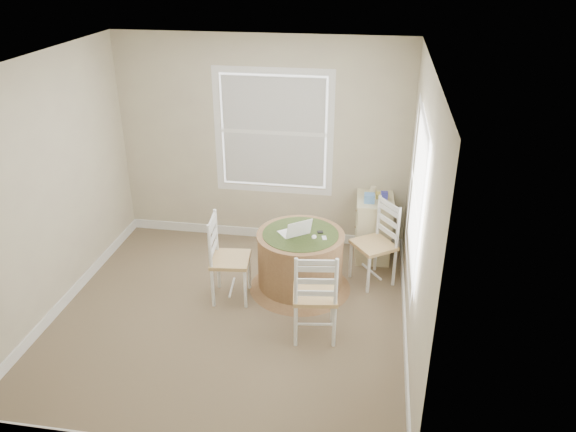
# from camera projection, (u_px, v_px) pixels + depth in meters

# --- Properties ---
(room) EXTENTS (3.64, 3.64, 2.64)m
(room) POSITION_uv_depth(u_px,v_px,m) (245.00, 197.00, 5.40)
(room) COLOR #7F6850
(room) RESTS_ON ground
(round_table) EXTENTS (1.14, 1.14, 0.68)m
(round_table) POSITION_uv_depth(u_px,v_px,m) (300.00, 258.00, 6.19)
(round_table) COLOR olive
(round_table) RESTS_ON ground
(chair_left) EXTENTS (0.44, 0.46, 0.95)m
(chair_left) POSITION_uv_depth(u_px,v_px,m) (230.00, 259.00, 5.97)
(chair_left) COLOR white
(chair_left) RESTS_ON ground
(chair_near) EXTENTS (0.47, 0.45, 0.95)m
(chair_near) POSITION_uv_depth(u_px,v_px,m) (315.00, 294.00, 5.37)
(chair_near) COLOR white
(chair_near) RESTS_ON ground
(chair_right) EXTENTS (0.57, 0.57, 0.95)m
(chair_right) POSITION_uv_depth(u_px,v_px,m) (374.00, 245.00, 6.26)
(chair_right) COLOR white
(chair_right) RESTS_ON ground
(laptop) EXTENTS (0.39, 0.39, 0.21)m
(laptop) POSITION_uv_depth(u_px,v_px,m) (295.00, 232.00, 6.04)
(laptop) COLOR white
(laptop) RESTS_ON round_table
(mouse) EXTENTS (0.07, 0.10, 0.03)m
(mouse) POSITION_uv_depth(u_px,v_px,m) (314.00, 237.00, 5.97)
(mouse) COLOR white
(mouse) RESTS_ON round_table
(phone) EXTENTS (0.06, 0.10, 0.02)m
(phone) POSITION_uv_depth(u_px,v_px,m) (324.00, 238.00, 5.96)
(phone) COLOR #B7BABF
(phone) RESTS_ON round_table
(keys) EXTENTS (0.07, 0.06, 0.02)m
(keys) POSITION_uv_depth(u_px,v_px,m) (320.00, 233.00, 6.07)
(keys) COLOR black
(keys) RESTS_ON round_table
(corner_chest) EXTENTS (0.46, 0.61, 0.78)m
(corner_chest) POSITION_uv_depth(u_px,v_px,m) (373.00, 227.00, 6.83)
(corner_chest) COLOR beige
(corner_chest) RESTS_ON ground
(tissue_box) EXTENTS (0.13, 0.13, 0.10)m
(tissue_box) POSITION_uv_depth(u_px,v_px,m) (369.00, 198.00, 6.54)
(tissue_box) COLOR #5D92D4
(tissue_box) RESTS_ON corner_chest
(box_yellow) EXTENTS (0.16, 0.11, 0.06)m
(box_yellow) POSITION_uv_depth(u_px,v_px,m) (382.00, 196.00, 6.66)
(box_yellow) COLOR gold
(box_yellow) RESTS_ON corner_chest
(box_blue) EXTENTS (0.08, 0.08, 0.12)m
(box_blue) POSITION_uv_depth(u_px,v_px,m) (384.00, 197.00, 6.55)
(box_blue) COLOR navy
(box_blue) RESTS_ON corner_chest
(cup_cream) EXTENTS (0.07, 0.07, 0.09)m
(cup_cream) POSITION_uv_depth(u_px,v_px,m) (373.00, 190.00, 6.77)
(cup_cream) COLOR beige
(cup_cream) RESTS_ON corner_chest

